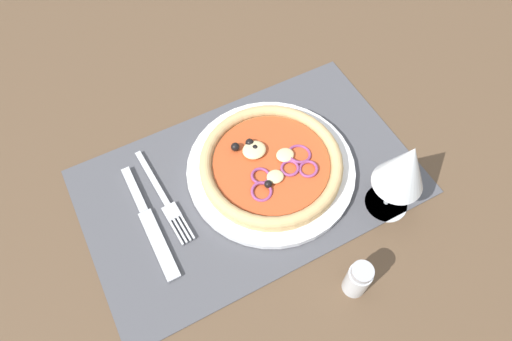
% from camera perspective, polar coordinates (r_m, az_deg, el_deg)
% --- Properties ---
extents(ground_plane, '(1.90, 1.40, 0.02)m').
position_cam_1_polar(ground_plane, '(0.71, -0.80, -1.94)').
color(ground_plane, brown).
extents(placemat, '(0.51, 0.31, 0.00)m').
position_cam_1_polar(placemat, '(0.70, -0.81, -1.38)').
color(placemat, '#4C4C51').
rests_on(placemat, ground_plane).
extents(plate, '(0.26, 0.26, 0.01)m').
position_cam_1_polar(plate, '(0.70, 2.08, -0.11)').
color(plate, white).
rests_on(plate, placemat).
extents(pizza, '(0.22, 0.22, 0.03)m').
position_cam_1_polar(pizza, '(0.69, 2.11, 0.63)').
color(pizza, tan).
rests_on(pizza, plate).
extents(fork, '(0.03, 0.18, 0.00)m').
position_cam_1_polar(fork, '(0.69, -11.49, -3.67)').
color(fork, silver).
rests_on(fork, placemat).
extents(knife, '(0.02, 0.20, 0.01)m').
position_cam_1_polar(knife, '(0.68, -13.44, -6.32)').
color(knife, silver).
rests_on(knife, placemat).
extents(wine_glass, '(0.07, 0.07, 0.15)m').
position_cam_1_polar(wine_glass, '(0.63, 18.30, 0.22)').
color(wine_glass, silver).
rests_on(wine_glass, ground_plane).
extents(pepper_shaker, '(0.03, 0.03, 0.07)m').
position_cam_1_polar(pepper_shaker, '(0.62, 12.79, -13.30)').
color(pepper_shaker, silver).
rests_on(pepper_shaker, ground_plane).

